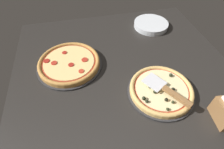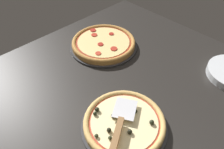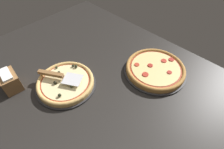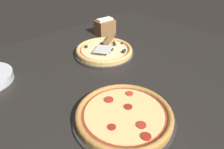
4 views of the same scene
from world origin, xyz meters
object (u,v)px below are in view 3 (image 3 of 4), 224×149
Objects in this scene: pizza_back at (155,68)px; napkin_holder at (10,81)px; serving_spatula at (56,75)px; pizza_front at (65,82)px.

napkin_holder is at bearing -126.98° from pizza_back.
pizza_back is 1.46× the size of serving_spatula.
pizza_front is 0.90× the size of pizza_back.
pizza_back is at bearing 56.11° from pizza_front.
napkin_holder is (-48.60, -64.54, 2.50)cm from pizza_back.
pizza_back is 2.69× the size of napkin_holder.
napkin_holder is at bearing -132.55° from pizza_front.
serving_spatula reaches higher than pizza_front.
napkin_holder reaches higher than pizza_back.
serving_spatula is 1.84× the size of napkin_holder.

